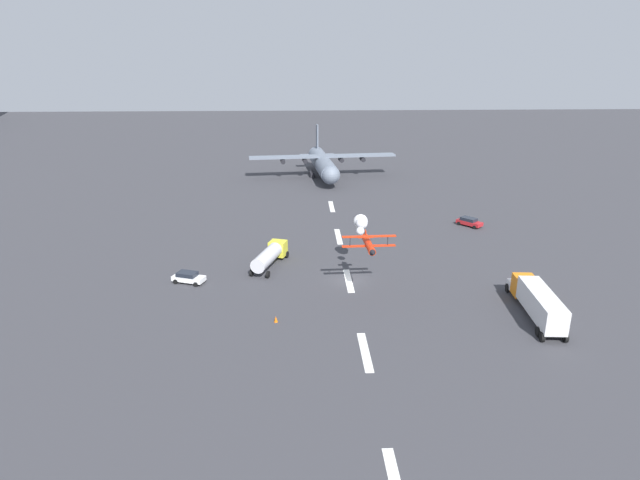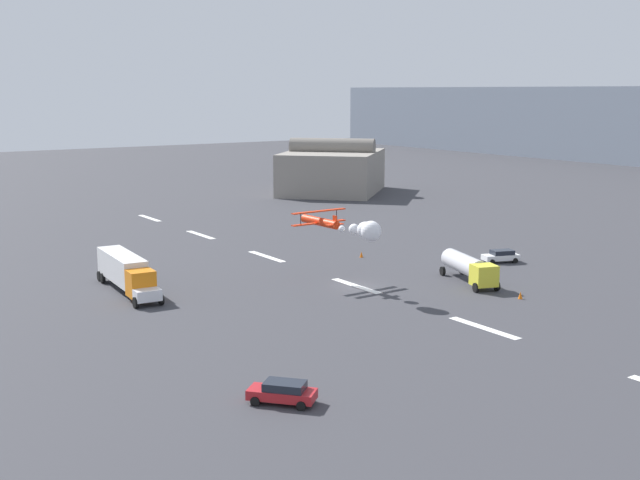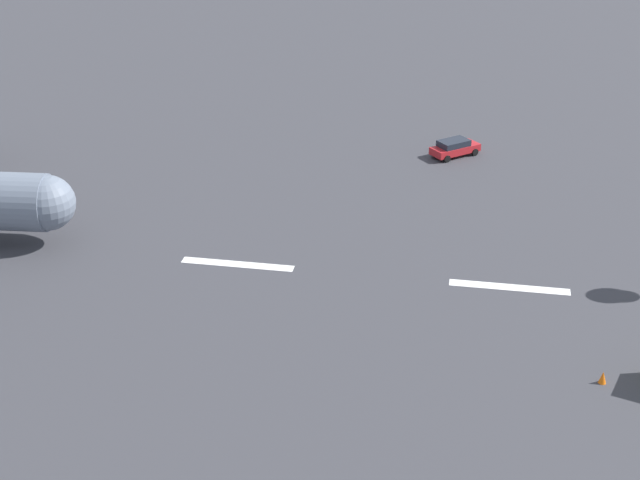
{
  "view_description": "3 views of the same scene",
  "coord_description": "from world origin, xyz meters",
  "px_view_note": "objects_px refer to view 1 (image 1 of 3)",
  "views": [
    {
      "loc": [
        -69.14,
        6.86,
        29.97
      ],
      "look_at": [
        8.64,
        3.56,
        2.94
      ],
      "focal_mm": 30.98,
      "sensor_mm": 36.0,
      "label": 1
    },
    {
      "loc": [
        67.17,
        -50.42,
        20.54
      ],
      "look_at": [
        -3.82,
        -2.06,
        4.62
      ],
      "focal_mm": 45.43,
      "sensor_mm": 36.0,
      "label": 2
    },
    {
      "loc": [
        21.49,
        56.61,
        30.81
      ],
      "look_at": [
        31.64,
        0.0,
        2.41
      ],
      "focal_mm": 53.05,
      "sensor_mm": 36.0,
      "label": 3
    }
  ],
  "objects_px": {
    "traffic_cone_near": "(276,319)",
    "traffic_cone_far": "(276,246)",
    "followme_car_yellow": "(469,222)",
    "fuel_tanker_truck": "(270,255)",
    "semi_truck_orange": "(537,300)",
    "cargo_transport_plane": "(323,164)",
    "stunt_biplane_red": "(363,229)",
    "airport_staff_sedan": "(188,277)"
  },
  "relations": [
    {
      "from": "cargo_transport_plane",
      "to": "semi_truck_orange",
      "type": "xyz_separation_m",
      "value": [
        -74.74,
        -21.44,
        -1.37
      ]
    },
    {
      "from": "cargo_transport_plane",
      "to": "stunt_biplane_red",
      "type": "height_order",
      "value": "cargo_transport_plane"
    },
    {
      "from": "cargo_transport_plane",
      "to": "semi_truck_orange",
      "type": "relative_size",
      "value": 2.5
    },
    {
      "from": "followme_car_yellow",
      "to": "semi_truck_orange",
      "type": "bearing_deg",
      "value": 175.6
    },
    {
      "from": "fuel_tanker_truck",
      "to": "followme_car_yellow",
      "type": "xyz_separation_m",
      "value": [
        17.93,
        -34.71,
        -0.93
      ]
    },
    {
      "from": "stunt_biplane_red",
      "to": "traffic_cone_far",
      "type": "distance_m",
      "value": 18.22
    },
    {
      "from": "followme_car_yellow",
      "to": "stunt_biplane_red",
      "type": "bearing_deg",
      "value": 135.05
    },
    {
      "from": "cargo_transport_plane",
      "to": "traffic_cone_near",
      "type": "relative_size",
      "value": 47.76
    },
    {
      "from": "cargo_transport_plane",
      "to": "followme_car_yellow",
      "type": "distance_m",
      "value": 46.38
    },
    {
      "from": "semi_truck_orange",
      "to": "followme_car_yellow",
      "type": "distance_m",
      "value": 35.36
    },
    {
      "from": "traffic_cone_near",
      "to": "airport_staff_sedan",
      "type": "bearing_deg",
      "value": 45.66
    },
    {
      "from": "airport_staff_sedan",
      "to": "traffic_cone_near",
      "type": "relative_size",
      "value": 6.27
    },
    {
      "from": "cargo_transport_plane",
      "to": "followme_car_yellow",
      "type": "bearing_deg",
      "value": -148.56
    },
    {
      "from": "stunt_biplane_red",
      "to": "followme_car_yellow",
      "type": "bearing_deg",
      "value": -44.95
    },
    {
      "from": "stunt_biplane_red",
      "to": "followme_car_yellow",
      "type": "height_order",
      "value": "stunt_biplane_red"
    },
    {
      "from": "traffic_cone_near",
      "to": "traffic_cone_far",
      "type": "bearing_deg",
      "value": 1.79
    },
    {
      "from": "fuel_tanker_truck",
      "to": "traffic_cone_near",
      "type": "xyz_separation_m",
      "value": [
        -17.37,
        -1.41,
        -1.37
      ]
    },
    {
      "from": "cargo_transport_plane",
      "to": "airport_staff_sedan",
      "type": "height_order",
      "value": "cargo_transport_plane"
    },
    {
      "from": "semi_truck_orange",
      "to": "traffic_cone_near",
      "type": "relative_size",
      "value": 19.09
    },
    {
      "from": "stunt_biplane_red",
      "to": "airport_staff_sedan",
      "type": "relative_size",
      "value": 2.9
    },
    {
      "from": "fuel_tanker_truck",
      "to": "traffic_cone_near",
      "type": "height_order",
      "value": "fuel_tanker_truck"
    },
    {
      "from": "followme_car_yellow",
      "to": "traffic_cone_near",
      "type": "relative_size",
      "value": 6.11
    },
    {
      "from": "stunt_biplane_red",
      "to": "semi_truck_orange",
      "type": "xyz_separation_m",
      "value": [
        -13.47,
        -19.0,
        -4.67
      ]
    },
    {
      "from": "fuel_tanker_truck",
      "to": "followme_car_yellow",
      "type": "distance_m",
      "value": 39.08
    },
    {
      "from": "stunt_biplane_red",
      "to": "traffic_cone_far",
      "type": "relative_size",
      "value": 18.18
    },
    {
      "from": "followme_car_yellow",
      "to": "traffic_cone_far",
      "type": "height_order",
      "value": "followme_car_yellow"
    },
    {
      "from": "traffic_cone_near",
      "to": "traffic_cone_far",
      "type": "xyz_separation_m",
      "value": [
        25.29,
        0.79,
        0.0
      ]
    },
    {
      "from": "semi_truck_orange",
      "to": "airport_staff_sedan",
      "type": "distance_m",
      "value": 44.4
    },
    {
      "from": "traffic_cone_far",
      "to": "traffic_cone_near",
      "type": "bearing_deg",
      "value": -178.21
    },
    {
      "from": "semi_truck_orange",
      "to": "fuel_tanker_truck",
      "type": "distance_m",
      "value": 36.37
    },
    {
      "from": "stunt_biplane_red",
      "to": "semi_truck_orange",
      "type": "relative_size",
      "value": 0.95
    },
    {
      "from": "airport_staff_sedan",
      "to": "stunt_biplane_red",
      "type": "bearing_deg",
      "value": -86.07
    },
    {
      "from": "followme_car_yellow",
      "to": "cargo_transport_plane",
      "type": "bearing_deg",
      "value": 31.44
    },
    {
      "from": "traffic_cone_near",
      "to": "traffic_cone_far",
      "type": "relative_size",
      "value": 1.0
    },
    {
      "from": "followme_car_yellow",
      "to": "fuel_tanker_truck",
      "type": "bearing_deg",
      "value": 117.32
    },
    {
      "from": "semi_truck_orange",
      "to": "traffic_cone_far",
      "type": "relative_size",
      "value": 19.09
    },
    {
      "from": "semi_truck_orange",
      "to": "followme_car_yellow",
      "type": "xyz_separation_m",
      "value": [
        35.23,
        -2.71,
        -1.31
      ]
    },
    {
      "from": "semi_truck_orange",
      "to": "fuel_tanker_truck",
      "type": "height_order",
      "value": "semi_truck_orange"
    },
    {
      "from": "traffic_cone_near",
      "to": "semi_truck_orange",
      "type": "bearing_deg",
      "value": -89.87
    },
    {
      "from": "followme_car_yellow",
      "to": "traffic_cone_far",
      "type": "xyz_separation_m",
      "value": [
        -10.01,
        34.09,
        -0.44
      ]
    },
    {
      "from": "stunt_biplane_red",
      "to": "airport_staff_sedan",
      "type": "distance_m",
      "value": 24.56
    },
    {
      "from": "fuel_tanker_truck",
      "to": "stunt_biplane_red",
      "type": "bearing_deg",
      "value": -106.41
    }
  ]
}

